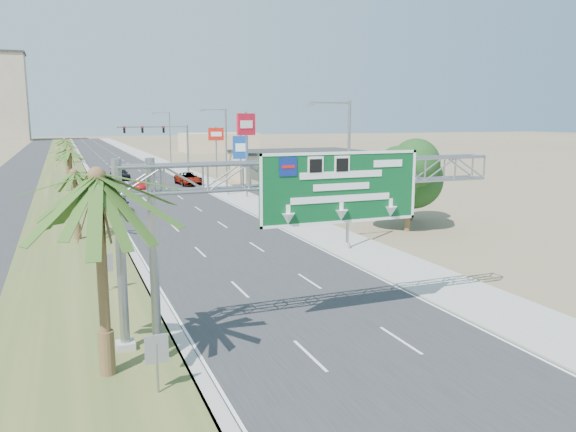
# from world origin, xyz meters

# --- Properties ---
(road) EXTENTS (12.00, 300.00, 0.02)m
(road) POSITION_xyz_m (0.00, 110.00, 0.01)
(road) COLOR #28282B
(road) RESTS_ON ground
(sidewalk_right) EXTENTS (4.00, 300.00, 0.10)m
(sidewalk_right) POSITION_xyz_m (8.50, 110.00, 0.05)
(sidewalk_right) COLOR #9E9B93
(sidewalk_right) RESTS_ON ground
(median_grass) EXTENTS (7.00, 300.00, 0.12)m
(median_grass) POSITION_xyz_m (-10.00, 110.00, 0.06)
(median_grass) COLOR #3B5124
(median_grass) RESTS_ON ground
(opposing_road) EXTENTS (8.00, 300.00, 0.02)m
(opposing_road) POSITION_xyz_m (-17.00, 110.00, 0.01)
(opposing_road) COLOR #28282B
(opposing_road) RESTS_ON ground
(sign_gantry) EXTENTS (16.75, 1.24, 7.50)m
(sign_gantry) POSITION_xyz_m (-1.06, 9.93, 6.06)
(sign_gantry) COLOR gray
(sign_gantry) RESTS_ON ground
(palm_near) EXTENTS (5.70, 5.70, 8.35)m
(palm_near) POSITION_xyz_m (-9.20, 8.00, 6.93)
(palm_near) COLOR brown
(palm_near) RESTS_ON ground
(palm_row_b) EXTENTS (3.99, 3.99, 5.95)m
(palm_row_b) POSITION_xyz_m (-9.50, 32.00, 4.90)
(palm_row_b) COLOR brown
(palm_row_b) RESTS_ON ground
(palm_row_c) EXTENTS (3.99, 3.99, 6.75)m
(palm_row_c) POSITION_xyz_m (-9.50, 48.00, 5.66)
(palm_row_c) COLOR brown
(palm_row_c) RESTS_ON ground
(palm_row_d) EXTENTS (3.99, 3.99, 5.45)m
(palm_row_d) POSITION_xyz_m (-9.50, 66.00, 4.42)
(palm_row_d) COLOR brown
(palm_row_d) RESTS_ON ground
(palm_row_e) EXTENTS (3.99, 3.99, 6.15)m
(palm_row_e) POSITION_xyz_m (-9.50, 85.00, 5.09)
(palm_row_e) COLOR brown
(palm_row_e) RESTS_ON ground
(palm_row_f) EXTENTS (3.99, 3.99, 5.75)m
(palm_row_f) POSITION_xyz_m (-9.50, 110.00, 4.71)
(palm_row_f) COLOR brown
(palm_row_f) RESTS_ON ground
(streetlight_near) EXTENTS (3.27, 0.44, 10.00)m
(streetlight_near) POSITION_xyz_m (7.30, 22.00, 4.69)
(streetlight_near) COLOR gray
(streetlight_near) RESTS_ON ground
(streetlight_mid) EXTENTS (3.27, 0.44, 10.00)m
(streetlight_mid) POSITION_xyz_m (7.30, 52.00, 4.69)
(streetlight_mid) COLOR gray
(streetlight_mid) RESTS_ON ground
(streetlight_far) EXTENTS (3.27, 0.44, 10.00)m
(streetlight_far) POSITION_xyz_m (7.30, 88.00, 4.69)
(streetlight_far) COLOR gray
(streetlight_far) RESTS_ON ground
(signal_mast) EXTENTS (10.28, 0.71, 8.00)m
(signal_mast) POSITION_xyz_m (5.17, 71.97, 4.85)
(signal_mast) COLOR gray
(signal_mast) RESTS_ON ground
(store_building) EXTENTS (18.00, 10.00, 4.00)m
(store_building) POSITION_xyz_m (22.00, 66.00, 2.00)
(store_building) COLOR #C9B688
(store_building) RESTS_ON ground
(oak_near) EXTENTS (4.50, 4.50, 6.80)m
(oak_near) POSITION_xyz_m (15.00, 26.00, 4.53)
(oak_near) COLOR brown
(oak_near) RESTS_ON ground
(oak_far) EXTENTS (3.50, 3.50, 5.60)m
(oak_far) POSITION_xyz_m (18.00, 30.00, 3.82)
(oak_far) COLOR brown
(oak_far) RESTS_ON ground
(median_signback_a) EXTENTS (0.75, 0.08, 2.08)m
(median_signback_a) POSITION_xyz_m (-7.80, 6.00, 1.45)
(median_signback_a) COLOR gray
(median_signback_a) RESTS_ON ground
(median_signback_b) EXTENTS (0.75, 0.08, 2.08)m
(median_signback_b) POSITION_xyz_m (-8.50, 18.00, 1.45)
(median_signback_b) COLOR gray
(median_signback_b) RESTS_ON ground
(tower_distant) EXTENTS (20.00, 16.00, 35.00)m
(tower_distant) POSITION_xyz_m (-32.00, 250.00, 17.50)
(tower_distant) COLOR gray
(tower_distant) RESTS_ON ground
(building_distant_right) EXTENTS (20.00, 12.00, 5.00)m
(building_distant_right) POSITION_xyz_m (30.00, 140.00, 2.50)
(building_distant_right) COLOR #C9B688
(building_distant_right) RESTS_ON ground
(car_left_lane) EXTENTS (2.15, 4.77, 1.59)m
(car_left_lane) POSITION_xyz_m (-5.50, 43.62, 0.79)
(car_left_lane) COLOR black
(car_left_lane) RESTS_ON ground
(car_mid_lane) EXTENTS (1.56, 3.94, 1.28)m
(car_mid_lane) POSITION_xyz_m (-1.43, 60.49, 0.64)
(car_mid_lane) COLOR maroon
(car_mid_lane) RESTS_ON ground
(car_right_lane) EXTENTS (3.14, 6.12, 1.65)m
(car_right_lane) POSITION_xyz_m (5.50, 63.90, 0.83)
(car_right_lane) COLOR gray
(car_right_lane) RESTS_ON ground
(car_far) EXTENTS (2.74, 5.76, 1.62)m
(car_far) POSITION_xyz_m (-2.49, 74.28, 0.81)
(car_far) COLOR black
(car_far) RESTS_ON ground
(pole_sign_red_near) EXTENTS (2.36, 1.10, 9.63)m
(pole_sign_red_near) POSITION_xyz_m (9.00, 49.07, 7.62)
(pole_sign_red_near) COLOR gray
(pole_sign_red_near) RESTS_ON ground
(pole_sign_blue) EXTENTS (2.02, 0.68, 6.83)m
(pole_sign_blue) POSITION_xyz_m (11.63, 59.86, 4.91)
(pole_sign_blue) COLOR gray
(pole_sign_blue) RESTS_ON ground
(pole_sign_red_far) EXTENTS (2.22, 0.60, 7.77)m
(pole_sign_red_far) POSITION_xyz_m (10.49, 67.96, 6.11)
(pole_sign_red_far) COLOR gray
(pole_sign_red_far) RESTS_ON ground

